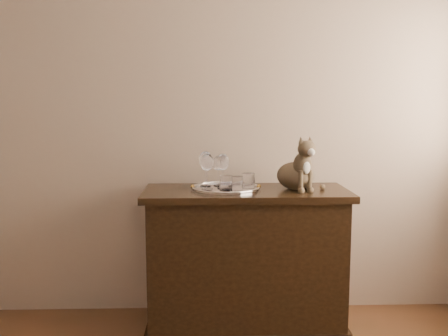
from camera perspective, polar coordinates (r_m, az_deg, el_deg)
The scene contains 11 objects.
wall_back at distance 3.21m, azimuth -8.68°, elevation 7.27°, with size 4.00×0.10×2.70m, color tan.
sideboard at distance 3.03m, azimuth 2.50°, elevation -10.43°, with size 1.20×0.50×0.85m, color black, non-canonical shape.
tray at distance 2.93m, azimuth 0.20°, elevation -2.39°, with size 0.40×0.40×0.01m, color silver.
wine_glass_a at distance 2.98m, azimuth -2.13°, elevation -0.10°, with size 0.08×0.08×0.21m, color white, non-canonical shape.
wine_glass_b at distance 3.00m, azimuth -0.68°, elevation -0.33°, with size 0.07×0.07×0.18m, color white, non-canonical shape.
wine_glass_c at distance 2.88m, azimuth -1.95°, elevation -0.41°, with size 0.08×0.08×0.21m, color silver, non-canonical shape.
wine_glass_d at distance 2.91m, azimuth -0.15°, elevation -0.35°, with size 0.08×0.08×0.20m, color silver, non-canonical shape.
tumbler_a at distance 2.85m, azimuth 1.47°, elevation -1.77°, with size 0.07×0.07×0.08m, color white.
tumbler_b at distance 2.85m, azimuth 0.26°, elevation -1.73°, with size 0.08×0.08×0.09m, color silver.
tumbler_c at distance 2.93m, azimuth 2.78°, elevation -1.47°, with size 0.08×0.08×0.09m, color silver.
cat at distance 2.95m, azimuth 8.16°, elevation 0.65°, with size 0.32×0.30×0.32m, color brown, non-canonical shape.
Camera 1 is at (0.37, -0.94, 1.36)m, focal length 40.00 mm.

